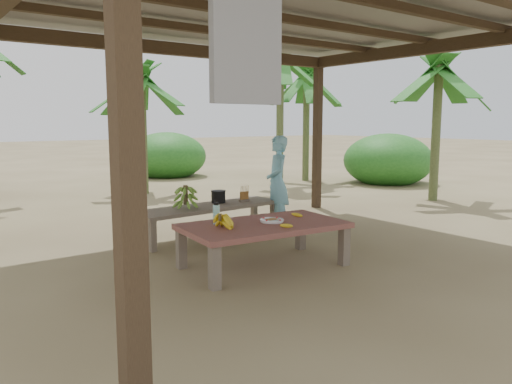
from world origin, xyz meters
TOP-DOWN VIEW (x-y plane):
  - ground at (0.00, 0.00)m, footprint 80.00×80.00m
  - pavilion at (-0.01, -0.01)m, footprint 6.60×5.60m
  - work_table at (-0.39, -0.23)m, footprint 1.89×1.17m
  - bench at (-0.11, 1.42)m, footprint 2.24×0.75m
  - ripe_banana_bunch at (-0.93, -0.16)m, footprint 0.28×0.24m
  - plate at (-0.28, -0.23)m, footprint 0.27×0.27m
  - loose_banana_front at (-0.34, -0.56)m, footprint 0.17×0.09m
  - loose_banana_side at (0.17, -0.15)m, footprint 0.10×0.15m
  - water_flask at (-0.84, 0.06)m, footprint 0.07×0.07m
  - green_banana_stalk at (-0.50, 1.40)m, footprint 0.31×0.31m
  - cooking_pot at (0.12, 1.55)m, footprint 0.20×0.20m
  - skewer_rack at (0.49, 1.42)m, footprint 0.19×0.09m
  - woman at (1.02, 1.28)m, footprint 0.54×0.62m
  - banana_plant_ne at (4.09, 4.99)m, footprint 1.80×1.80m
  - banana_plant_n at (0.94, 5.99)m, footprint 1.80×1.80m
  - banana_plant_e at (5.36, 1.49)m, footprint 1.80×1.80m
  - banana_plant_far at (5.60, 5.71)m, footprint 1.80×1.80m

SIDE VIEW (x-z plane):
  - ground at x=0.00m, z-range 0.00..0.00m
  - bench at x=-0.11m, z-range 0.17..0.62m
  - work_table at x=-0.39m, z-range 0.18..0.68m
  - plate at x=-0.28m, z-range 0.50..0.54m
  - loose_banana_front at x=-0.34m, z-range 0.50..0.54m
  - loose_banana_side at x=0.17m, z-range 0.50..0.54m
  - cooking_pot at x=0.12m, z-range 0.45..0.62m
  - skewer_rack at x=0.49m, z-range 0.45..0.69m
  - ripe_banana_bunch at x=-0.93m, z-range 0.50..0.67m
  - water_flask at x=-0.84m, z-range 0.48..0.76m
  - green_banana_stalk at x=-0.50m, z-range 0.45..0.79m
  - woman at x=1.02m, z-range 0.00..1.42m
  - banana_plant_n at x=0.94m, z-range 0.93..3.75m
  - banana_plant_e at x=5.36m, z-range 1.00..3.96m
  - banana_plant_far at x=5.60m, z-range 1.06..4.15m
  - pavilion at x=-0.01m, z-range 1.30..4.25m
  - banana_plant_ne at x=4.09m, z-range 1.21..4.61m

